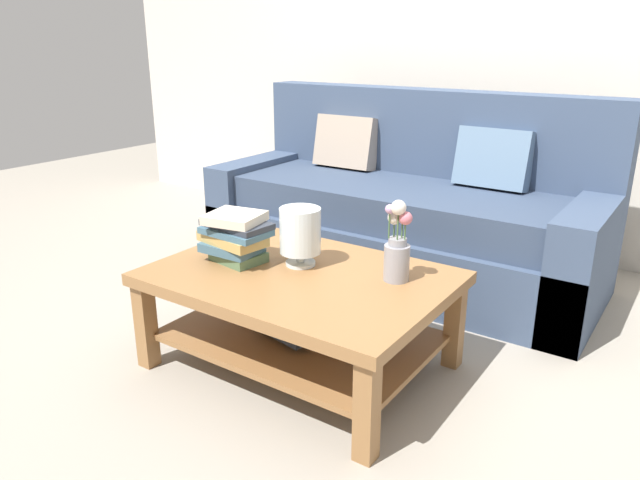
{
  "coord_description": "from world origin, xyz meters",
  "views": [
    {
      "loc": [
        1.35,
        -2.26,
        1.35
      ],
      "look_at": [
        -0.0,
        -0.27,
        0.53
      ],
      "focal_mm": 33.45,
      "sensor_mm": 36.0,
      "label": 1
    }
  ],
  "objects_px": {
    "glass_hurricane_vase": "(300,232)",
    "coffee_table": "(300,298)",
    "couch": "(405,214)",
    "flower_pitcher": "(397,248)",
    "book_stack_main": "(235,236)"
  },
  "relations": [
    {
      "from": "glass_hurricane_vase",
      "to": "coffee_table",
      "type": "bearing_deg",
      "value": -57.36
    },
    {
      "from": "couch",
      "to": "coffee_table",
      "type": "xyz_separation_m",
      "value": [
        0.13,
        -1.22,
        -0.05
      ]
    },
    {
      "from": "glass_hurricane_vase",
      "to": "flower_pitcher",
      "type": "distance_m",
      "value": 0.42
    },
    {
      "from": "couch",
      "to": "glass_hurricane_vase",
      "type": "xyz_separation_m",
      "value": [
        0.08,
        -1.15,
        0.21
      ]
    },
    {
      "from": "book_stack_main",
      "to": "coffee_table",
      "type": "bearing_deg",
      "value": 8.31
    },
    {
      "from": "coffee_table",
      "to": "book_stack_main",
      "type": "bearing_deg",
      "value": -171.69
    },
    {
      "from": "couch",
      "to": "book_stack_main",
      "type": "relative_size",
      "value": 6.85
    },
    {
      "from": "glass_hurricane_vase",
      "to": "flower_pitcher",
      "type": "bearing_deg",
      "value": 10.91
    },
    {
      "from": "book_stack_main",
      "to": "glass_hurricane_vase",
      "type": "bearing_deg",
      "value": 25.02
    },
    {
      "from": "coffee_table",
      "to": "glass_hurricane_vase",
      "type": "distance_m",
      "value": 0.28
    },
    {
      "from": "coffee_table",
      "to": "glass_hurricane_vase",
      "type": "relative_size",
      "value": 4.78
    },
    {
      "from": "book_stack_main",
      "to": "glass_hurricane_vase",
      "type": "height_order",
      "value": "glass_hurricane_vase"
    },
    {
      "from": "coffee_table",
      "to": "flower_pitcher",
      "type": "relative_size",
      "value": 3.57
    },
    {
      "from": "book_stack_main",
      "to": "flower_pitcher",
      "type": "bearing_deg",
      "value": 16.61
    },
    {
      "from": "couch",
      "to": "coffee_table",
      "type": "height_order",
      "value": "couch"
    }
  ]
}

